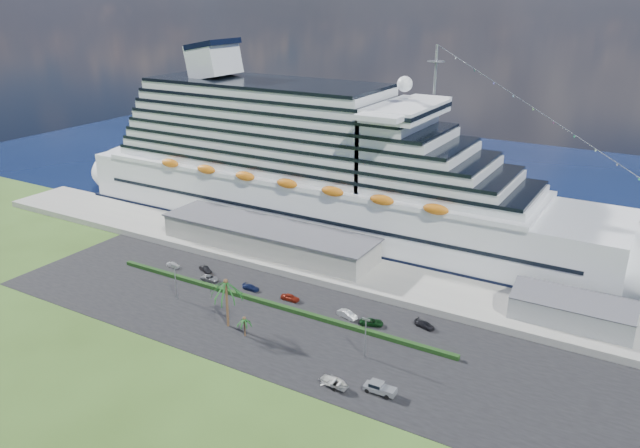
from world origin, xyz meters
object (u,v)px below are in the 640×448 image
Objects in this scene: pickup_truck at (380,388)px; boat_trailer at (335,382)px; cruise_ship at (324,175)px; parked_car_3 at (251,287)px.

boat_trailer is at bearing -161.09° from pickup_truck.
cruise_ship reaches higher than boat_trailer.
cruise_ship is at bearing 121.47° from boat_trailer.
cruise_ship reaches higher than parked_car_3.
pickup_truck is (43.47, -21.27, 0.51)m from parked_car_3.
cruise_ship is 45.19× the size of parked_car_3.
boat_trailer is (41.44, -67.72, -15.40)m from cruise_ship.
parked_car_3 is at bearing 153.92° from pickup_truck.
pickup_truck is 7.93m from boat_trailer.
pickup_truck is (48.94, -65.15, -15.45)m from cruise_ship.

